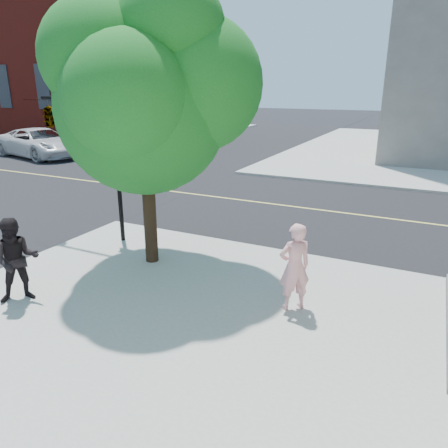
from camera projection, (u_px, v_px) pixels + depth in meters
The scene contains 11 objects.
ground at pixel (142, 229), 13.08m from camera, with size 140.00×140.00×0.00m, color black.
road_ew at pixel (210, 196), 16.91m from camera, with size 140.00×9.00×0.01m, color black.
road_ns at pixel (19, 207), 15.39m from camera, with size 9.00×140.00×0.01m, color black.
sidewalk_nw at pixel (84, 130), 41.06m from camera, with size 26.00×25.00×0.12m, color #A7A7A0.
church at pixel (71, 47), 34.59m from camera, with size 15.20×12.00×14.40m.
office_block at pixel (10, 34), 42.43m from camera, with size 12.00×14.08×18.00m.
man_on_phone at pixel (294, 267), 7.95m from camera, with size 0.63×0.41×1.72m, color pink.
pedestrian at pixel (17, 260), 8.27m from camera, with size 0.83×0.65×1.71m, color black.
street_tree at pixel (147, 88), 9.14m from camera, with size 4.74×4.31×6.29m.
signal_pole at pixel (59, 118), 11.62m from camera, with size 3.52×0.40×3.98m.
car_a at pixel (40, 143), 25.91m from camera, with size 2.88×6.25×1.74m, color silver.
Camera 1 is at (7.77, -9.96, 4.23)m, focal length 33.98 mm.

